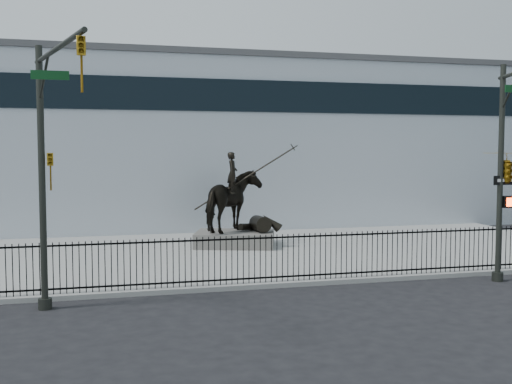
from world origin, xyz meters
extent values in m
plane|color=black|center=(0.00, 0.00, 0.00)|extent=(120.00, 120.00, 0.00)
cube|color=gray|center=(0.00, 7.00, 0.07)|extent=(30.00, 12.00, 0.15)
cube|color=silver|center=(0.00, 20.00, 4.50)|extent=(44.00, 14.00, 9.00)
cube|color=black|center=(0.00, 1.25, 0.30)|extent=(22.00, 0.05, 0.05)
cube|color=black|center=(0.00, 1.25, 1.55)|extent=(22.00, 0.05, 0.05)
cube|color=black|center=(0.00, 1.25, 0.90)|extent=(22.00, 0.03, 1.50)
cube|color=#56534F|center=(0.02, 8.42, 0.46)|extent=(3.85, 3.17, 0.62)
imported|color=black|center=(0.02, 8.42, 2.09)|extent=(2.93, 3.18, 2.64)
imported|color=black|center=(-0.08, 8.46, 3.30)|extent=(0.60, 0.75, 1.79)
cylinder|color=black|center=(0.36, 8.32, 3.03)|extent=(4.07, 1.34, 2.69)
cylinder|color=#242722|center=(-7.00, 0.20, 0.15)|extent=(0.36, 0.36, 0.30)
cylinder|color=#242722|center=(-7.00, 0.20, 3.50)|extent=(0.18, 0.18, 7.00)
cylinder|color=#242722|center=(-6.40, -1.92, 6.60)|extent=(1.47, 4.84, 0.12)
imported|color=#BF8B15|center=(-5.80, -4.05, 5.97)|extent=(0.18, 0.22, 1.10)
imported|color=#BF8B15|center=(-6.78, 0.20, 3.70)|extent=(0.16, 0.20, 1.00)
cube|color=#0C3F19|center=(-6.64, -1.00, 6.10)|extent=(0.90, 0.03, 0.22)
cylinder|color=#242722|center=(7.00, 0.20, 0.15)|extent=(0.36, 0.36, 0.30)
cylinder|color=#242722|center=(7.00, 0.20, 3.50)|extent=(0.18, 0.18, 7.00)
imported|color=#BF8B15|center=(7.22, 0.20, 3.70)|extent=(0.53, 2.48, 1.00)
cube|color=black|center=(7.28, 0.15, 2.60)|extent=(0.38, 0.22, 0.38)
cube|color=#FF2D05|center=(7.28, 0.03, 2.60)|extent=(0.28, 0.02, 0.28)
cube|color=black|center=(7.20, 0.15, 3.30)|extent=(0.95, 0.03, 0.30)
camera|label=1|loc=(-5.41, -16.53, 4.27)|focal=42.00mm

